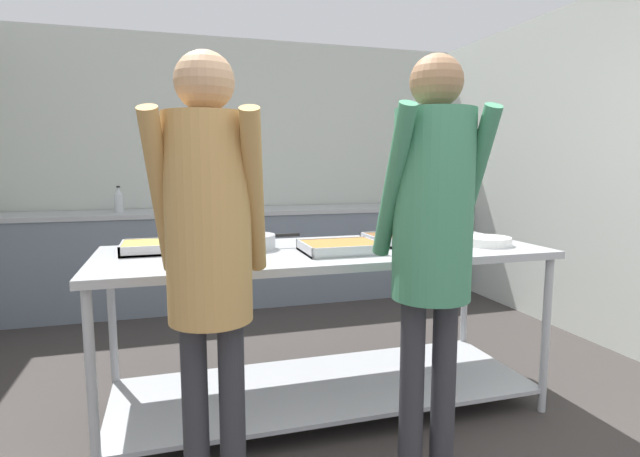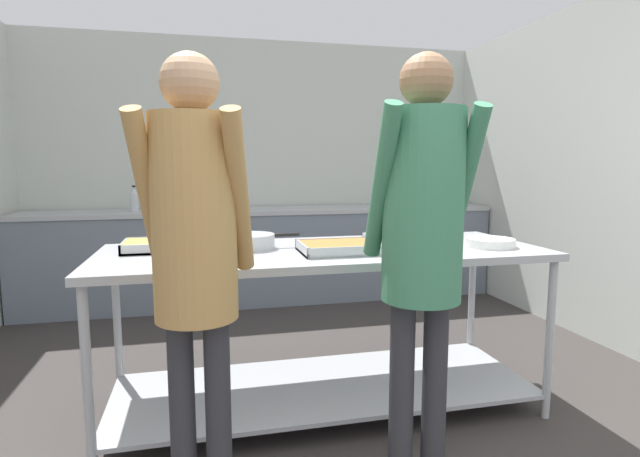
% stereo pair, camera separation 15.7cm
% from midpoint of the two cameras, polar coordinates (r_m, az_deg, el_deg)
% --- Properties ---
extents(wall_rear, '(4.78, 0.06, 2.65)m').
position_cam_midpoint_polar(wall_rear, '(5.37, -5.93, 6.76)').
color(wall_rear, silver).
rests_on(wall_rear, ground_plane).
extents(wall_right, '(0.06, 4.28, 2.65)m').
position_cam_midpoint_polar(wall_right, '(4.46, 30.12, 5.71)').
color(wall_right, silver).
rests_on(wall_right, ground_plane).
extents(back_counter, '(4.62, 0.65, 0.94)m').
position_cam_midpoint_polar(back_counter, '(5.08, -5.26, -2.96)').
color(back_counter, slate).
rests_on(back_counter, ground_plane).
extents(serving_counter, '(2.40, 0.90, 0.91)m').
position_cam_midpoint_polar(serving_counter, '(2.80, 2.10, -8.34)').
color(serving_counter, '#ADAFB5').
rests_on(serving_counter, ground_plane).
extents(serving_tray_roast, '(0.42, 0.29, 0.05)m').
position_cam_midpoint_polar(serving_tray_roast, '(2.80, -15.89, -1.88)').
color(serving_tray_roast, '#ADAFB5').
rests_on(serving_tray_roast, serving_counter).
extents(sauce_pan, '(0.42, 0.28, 0.08)m').
position_cam_midpoint_polar(sauce_pan, '(2.75, -6.43, -1.40)').
color(sauce_pan, '#ADAFB5').
rests_on(sauce_pan, serving_counter).
extents(serving_tray_greens, '(0.40, 0.32, 0.05)m').
position_cam_midpoint_polar(serving_tray_greens, '(2.63, 3.83, -2.21)').
color(serving_tray_greens, '#ADAFB5').
rests_on(serving_tray_greens, serving_counter).
extents(serving_tray_vegetables, '(0.47, 0.31, 0.05)m').
position_cam_midpoint_polar(serving_tray_vegetables, '(2.96, 11.56, -1.27)').
color(serving_tray_vegetables, '#ADAFB5').
rests_on(serving_tray_vegetables, serving_counter).
extents(plate_stack, '(0.28, 0.28, 0.05)m').
position_cam_midpoint_polar(plate_stack, '(2.99, 20.30, -1.53)').
color(plate_stack, white).
rests_on(plate_stack, serving_counter).
extents(guest_serving_left, '(0.43, 0.37, 1.80)m').
position_cam_midpoint_polar(guest_serving_left, '(2.05, 13.78, 0.31)').
color(guest_serving_left, '#2D2D33').
rests_on(guest_serving_left, ground_plane).
extents(guest_serving_right, '(0.46, 0.41, 1.77)m').
position_cam_midpoint_polar(guest_serving_right, '(1.85, -11.78, -0.98)').
color(guest_serving_right, '#2D2D33').
rests_on(guest_serving_right, ground_plane).
extents(water_bottle, '(0.08, 0.08, 0.24)m').
position_cam_midpoint_polar(water_bottle, '(5.02, -19.63, 3.15)').
color(water_bottle, silver).
rests_on(water_bottle, back_counter).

